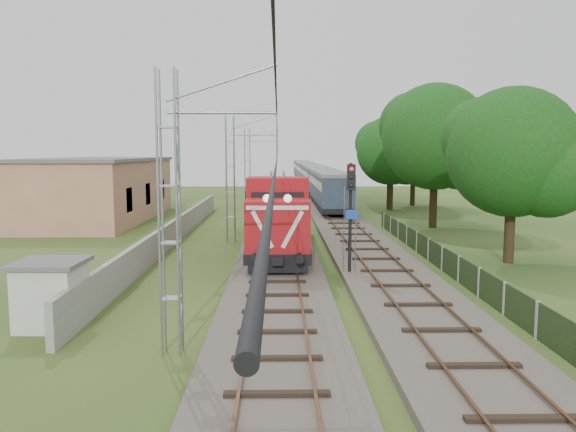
{
  "coord_description": "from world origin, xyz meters",
  "views": [
    {
      "loc": [
        0.04,
        -23.61,
        5.74
      ],
      "look_at": [
        0.58,
        7.25,
        2.2
      ],
      "focal_mm": 35.0,
      "sensor_mm": 36.0,
      "label": 1
    }
  ],
  "objects_px": {
    "locomotive": "(278,212)",
    "coach_rake": "(310,174)",
    "relay_hut": "(51,294)",
    "signal_post": "(351,200)"
  },
  "relations": [
    {
      "from": "locomotive",
      "to": "signal_post",
      "type": "xyz_separation_m",
      "value": [
        3.29,
        -7.69,
        1.35
      ]
    },
    {
      "from": "signal_post",
      "to": "locomotive",
      "type": "bearing_deg",
      "value": 113.18
    },
    {
      "from": "locomotive",
      "to": "coach_rake",
      "type": "xyz_separation_m",
      "value": [
        5.0,
        54.76,
        0.11
      ]
    },
    {
      "from": "locomotive",
      "to": "relay_hut",
      "type": "xyz_separation_m",
      "value": [
        -7.4,
        -14.64,
        -1.13
      ]
    },
    {
      "from": "relay_hut",
      "to": "locomotive",
      "type": "bearing_deg",
      "value": 63.19
    },
    {
      "from": "coach_rake",
      "to": "relay_hut",
      "type": "bearing_deg",
      "value": -100.13
    },
    {
      "from": "signal_post",
      "to": "relay_hut",
      "type": "xyz_separation_m",
      "value": [
        -10.69,
        -6.95,
        -2.48
      ]
    },
    {
      "from": "locomotive",
      "to": "relay_hut",
      "type": "bearing_deg",
      "value": -116.81
    },
    {
      "from": "signal_post",
      "to": "relay_hut",
      "type": "bearing_deg",
      "value": -146.98
    },
    {
      "from": "locomotive",
      "to": "coach_rake",
      "type": "relative_size",
      "value": 0.21
    }
  ]
}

